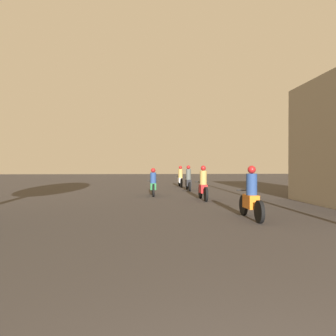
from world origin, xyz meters
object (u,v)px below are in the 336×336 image
(motorcycle_orange, at_px, (251,197))
(motorcycle_white, at_px, (180,179))
(motorcycle_green, at_px, (153,185))
(motorcycle_red, at_px, (203,186))
(motorcycle_black, at_px, (188,180))

(motorcycle_orange, height_order, motorcycle_white, motorcycle_orange)
(motorcycle_green, bearing_deg, motorcycle_red, -42.90)
(motorcycle_red, xyz_separation_m, motorcycle_white, (-0.08, 9.20, -0.02))
(motorcycle_red, relative_size, motorcycle_green, 1.11)
(motorcycle_black, bearing_deg, motorcycle_white, 86.31)
(motorcycle_green, bearing_deg, motorcycle_white, 74.07)
(motorcycle_red, xyz_separation_m, motorcycle_black, (0.07, 5.79, -0.01))
(motorcycle_white, bearing_deg, motorcycle_red, -85.59)
(motorcycle_red, distance_m, motorcycle_green, 3.19)
(motorcycle_orange, relative_size, motorcycle_green, 1.11)
(motorcycle_orange, relative_size, motorcycle_red, 1.00)
(motorcycle_orange, bearing_deg, motorcycle_red, 101.65)
(motorcycle_green, bearing_deg, motorcycle_orange, -68.84)
(motorcycle_orange, height_order, motorcycle_black, motorcycle_black)
(motorcycle_orange, xyz_separation_m, motorcycle_white, (-0.56, 14.70, -0.02))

